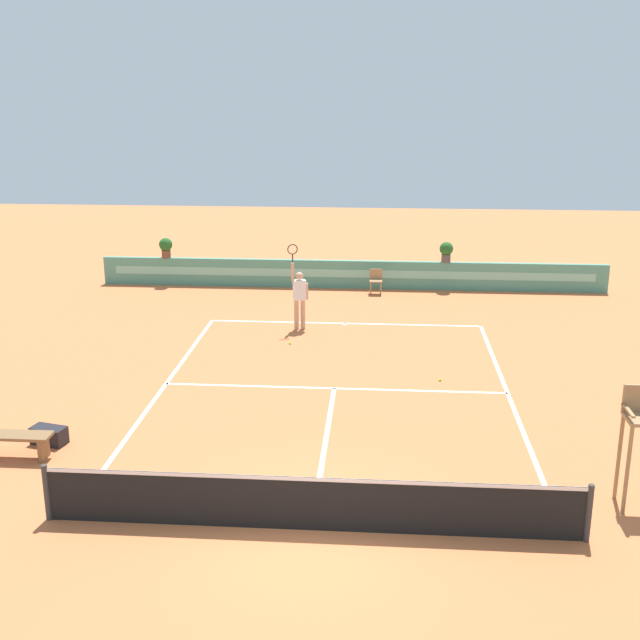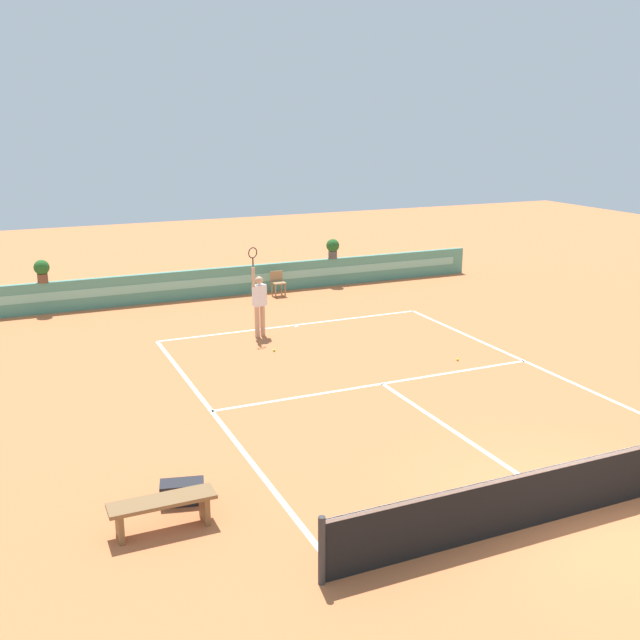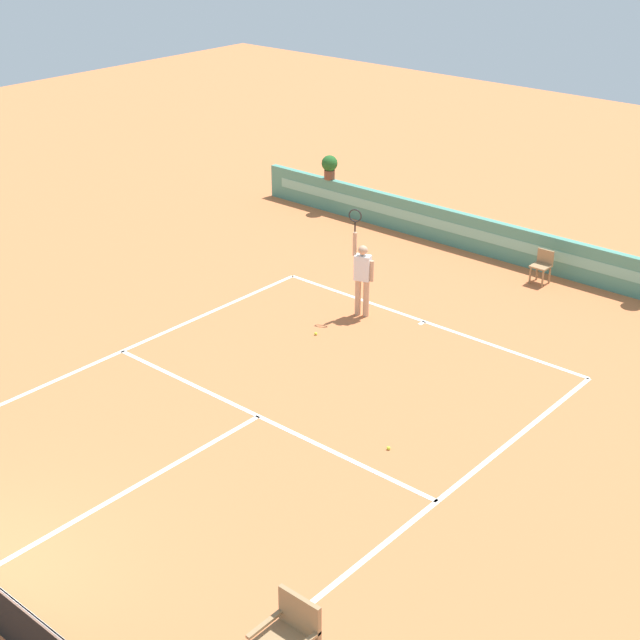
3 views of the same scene
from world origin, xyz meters
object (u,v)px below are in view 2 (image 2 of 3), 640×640
object	(u,v)px
tennis_player	(259,300)
tennis_ball_near_baseline	(458,360)
bench_courtside	(162,507)
gear_bag	(182,492)
tennis_ball_mid_court	(274,350)
potted_plant_far_left	(42,270)
ball_kid_chair	(278,282)
potted_plant_right	(333,247)

from	to	relation	value
tennis_player	tennis_ball_near_baseline	bearing A→B (deg)	-46.55
bench_courtside	gear_bag	xyz separation A→B (m)	(0.46, 0.69, -0.20)
gear_bag	tennis_ball_mid_court	bearing A→B (deg)	58.88
gear_bag	tennis_player	xyz separation A→B (m)	(4.26, 8.33, 0.87)
gear_bag	potted_plant_far_left	xyz separation A→B (m)	(-1.10, 13.51, 1.23)
gear_bag	potted_plant_far_left	world-z (taller)	potted_plant_far_left
bench_courtside	tennis_ball_near_baseline	xyz separation A→B (m)	(8.62, 4.91, -0.34)
ball_kid_chair	tennis_ball_near_baseline	size ratio (longest dim) A/B	12.50
tennis_player	tennis_ball_mid_court	bearing A→B (deg)	-94.93
tennis_ball_near_baseline	potted_plant_right	bearing A→B (deg)	85.22
tennis_player	tennis_ball_near_baseline	distance (m)	5.75
potted_plant_far_left	gear_bag	bearing A→B (deg)	-85.34
tennis_player	tennis_ball_mid_court	size ratio (longest dim) A/B	38.01
potted_plant_far_left	ball_kid_chair	bearing A→B (deg)	-5.51
tennis_ball_near_baseline	potted_plant_right	xyz separation A→B (m)	(0.78, 9.28, 1.38)
ball_kid_chair	gear_bag	world-z (taller)	ball_kid_chair
gear_bag	potted_plant_right	xyz separation A→B (m)	(8.93, 13.51, 1.23)
gear_bag	tennis_ball_near_baseline	size ratio (longest dim) A/B	10.29
tennis_player	gear_bag	bearing A→B (deg)	-117.10
ball_kid_chair	gear_bag	bearing A→B (deg)	-116.93
ball_kid_chair	potted_plant_right	distance (m)	2.72
potted_plant_right	tennis_ball_mid_court	bearing A→B (deg)	-125.79
bench_courtside	potted_plant_far_left	size ratio (longest dim) A/B	2.21
tennis_ball_mid_court	tennis_player	bearing A→B (deg)	85.07
tennis_player	tennis_ball_near_baseline	size ratio (longest dim) A/B	38.01
tennis_ball_near_baseline	potted_plant_right	world-z (taller)	potted_plant_right
potted_plant_right	potted_plant_far_left	size ratio (longest dim) A/B	1.00
ball_kid_chair	tennis_ball_mid_court	distance (m)	6.39
bench_courtside	potted_plant_right	distance (m)	17.06
tennis_ball_mid_court	potted_plant_right	bearing A→B (deg)	54.21
tennis_ball_near_baseline	tennis_ball_mid_court	xyz separation A→B (m)	(-4.02, 2.63, 0.00)
bench_courtside	gear_bag	distance (m)	0.85
tennis_ball_near_baseline	tennis_ball_mid_court	bearing A→B (deg)	146.81
tennis_player	potted_plant_right	xyz separation A→B (m)	(4.67, 5.17, 0.36)
tennis_player	potted_plant_far_left	xyz separation A→B (m)	(-5.36, 5.17, 0.36)
tennis_player	potted_plant_right	size ratio (longest dim) A/B	3.57
potted_plant_far_left	potted_plant_right	bearing A→B (deg)	0.00
tennis_player	potted_plant_far_left	size ratio (longest dim) A/B	3.57
bench_courtside	tennis_player	size ratio (longest dim) A/B	0.62
ball_kid_chair	bench_courtside	size ratio (longest dim) A/B	0.53
tennis_ball_near_baseline	tennis_ball_mid_court	distance (m)	4.80
ball_kid_chair	gear_bag	size ratio (longest dim) A/B	1.21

